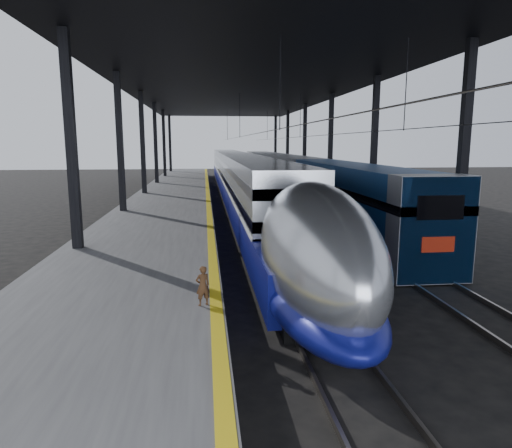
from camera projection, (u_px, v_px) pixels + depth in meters
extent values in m
plane|color=black|center=(239.00, 313.00, 13.43)|extent=(160.00, 160.00, 0.00)
cube|color=#4C4C4F|center=(169.00, 207.00, 32.53)|extent=(6.00, 80.00, 1.00)
cube|color=yellow|center=(208.00, 199.00, 32.75)|extent=(0.30, 80.00, 0.01)
cube|color=slate|center=(236.00, 211.00, 33.13)|extent=(0.08, 80.00, 0.16)
cube|color=slate|center=(255.00, 211.00, 33.29)|extent=(0.08, 80.00, 0.16)
cube|color=slate|center=(303.00, 210.00, 33.68)|extent=(0.08, 80.00, 0.16)
cube|color=slate|center=(322.00, 210.00, 33.84)|extent=(0.08, 80.00, 0.16)
cube|color=black|center=(72.00, 156.00, 16.90)|extent=(0.35, 0.35, 9.00)
cube|color=black|center=(463.00, 154.00, 18.60)|extent=(0.35, 0.35, 9.00)
cube|color=black|center=(120.00, 151.00, 26.69)|extent=(0.35, 0.35, 9.00)
cube|color=black|center=(374.00, 151.00, 28.38)|extent=(0.35, 0.35, 9.00)
cube|color=black|center=(143.00, 149.00, 36.47)|extent=(0.35, 0.35, 9.00)
cube|color=black|center=(330.00, 149.00, 38.17)|extent=(0.35, 0.35, 9.00)
cube|color=black|center=(156.00, 148.00, 46.26)|extent=(0.35, 0.35, 9.00)
cube|color=black|center=(305.00, 148.00, 47.96)|extent=(0.35, 0.35, 9.00)
cube|color=black|center=(164.00, 147.00, 56.05)|extent=(0.35, 0.35, 9.00)
cube|color=black|center=(288.00, 147.00, 57.74)|extent=(0.35, 0.35, 9.00)
cube|color=black|center=(170.00, 147.00, 65.83)|extent=(0.35, 0.35, 9.00)
cube|color=black|center=(275.00, 147.00, 67.53)|extent=(0.35, 0.35, 9.00)
cube|color=black|center=(244.00, 81.00, 31.61)|extent=(18.00, 75.00, 0.45)
cylinder|color=slate|center=(245.00, 136.00, 32.27)|extent=(0.03, 74.00, 0.03)
cylinder|color=slate|center=(314.00, 136.00, 32.82)|extent=(0.03, 74.00, 0.03)
cube|color=#B9BCC0|center=(236.00, 173.00, 43.15)|extent=(2.74, 57.00, 3.79)
cube|color=navy|center=(237.00, 187.00, 41.88)|extent=(2.82, 62.00, 1.47)
cube|color=silver|center=(236.00, 178.00, 43.22)|extent=(2.84, 57.00, 0.09)
cube|color=black|center=(235.00, 162.00, 42.96)|extent=(2.78, 57.00, 0.40)
cube|color=black|center=(236.00, 173.00, 43.15)|extent=(2.78, 57.00, 0.40)
ellipsoid|color=#B9BCC0|center=(314.00, 252.00, 12.34)|extent=(2.74, 8.40, 3.79)
ellipsoid|color=navy|center=(314.00, 291.00, 12.53)|extent=(2.82, 8.40, 1.61)
ellipsoid|color=black|center=(344.00, 246.00, 9.67)|extent=(1.42, 2.20, 0.85)
cube|color=black|center=(313.00, 316.00, 12.66)|extent=(2.08, 2.60, 0.40)
cube|color=black|center=(244.00, 208.00, 34.19)|extent=(2.08, 2.60, 0.40)
cube|color=navy|center=(354.00, 200.00, 24.39)|extent=(2.76, 18.00, 3.74)
cube|color=gray|center=(430.00, 228.00, 16.17)|extent=(2.81, 1.20, 3.79)
cube|color=black|center=(441.00, 207.00, 15.42)|extent=(1.67, 0.06, 0.84)
cube|color=#A71F0C|center=(438.00, 244.00, 15.64)|extent=(1.18, 0.06, 0.54)
cube|color=gray|center=(289.00, 176.00, 42.98)|extent=(2.76, 18.00, 3.74)
cube|color=gray|center=(263.00, 166.00, 61.58)|extent=(2.76, 18.00, 3.74)
cube|color=black|center=(399.00, 260.00, 18.83)|extent=(2.17, 2.40, 0.36)
cube|color=black|center=(295.00, 198.00, 40.36)|extent=(2.17, 2.40, 0.36)
imported|color=#4A2E18|center=(203.00, 286.00, 11.17)|extent=(0.43, 0.36, 1.00)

